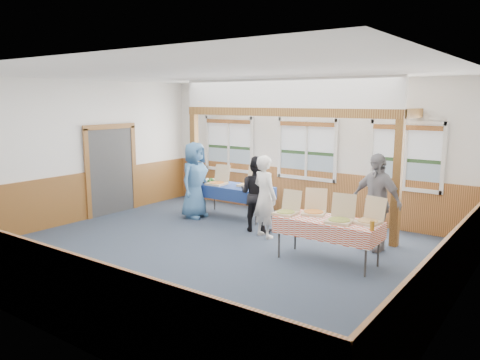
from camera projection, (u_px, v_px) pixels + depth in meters
name	position (u px, v px, depth m)	size (l,w,h in m)	color
floor	(216.00, 253.00, 8.52)	(8.00, 8.00, 0.00)	#272E40
ceiling	(214.00, 73.00, 7.97)	(8.00, 8.00, 0.00)	white
wall_back	(308.00, 149.00, 11.05)	(8.00, 8.00, 0.00)	silver
wall_front	(28.00, 200.00, 5.44)	(8.00, 8.00, 0.00)	silver
wall_left	(77.00, 151.00, 10.54)	(8.00, 8.00, 0.00)	silver
wall_right	(461.00, 191.00, 5.95)	(8.00, 8.00, 0.00)	silver
wainscot_back	(306.00, 193.00, 11.21)	(7.98, 0.05, 1.10)	brown
wainscot_front	(36.00, 285.00, 5.64)	(7.98, 0.05, 1.10)	brown
wainscot_left	(80.00, 197.00, 10.71)	(0.05, 6.98, 1.10)	brown
wainscot_right	(452.00, 269.00, 6.14)	(0.05, 6.98, 1.10)	brown
cased_opening	(111.00, 171.00, 11.33)	(0.06, 1.30, 2.10)	#393939
window_left	(229.00, 141.00, 12.32)	(1.56, 0.10, 1.46)	silver
window_mid	(307.00, 146.00, 11.00)	(1.56, 0.10, 1.46)	silver
window_right	(406.00, 152.00, 9.68)	(1.56, 0.10, 1.46)	silver
post_left	(195.00, 163.00, 11.59)	(0.15, 0.15, 2.40)	#5B3214
post_right	(397.00, 184.00, 8.72)	(0.15, 0.15, 2.40)	#5B3214
cross_beam	(282.00, 112.00, 9.94)	(5.15, 0.18, 0.18)	#5B3214
table_left	(234.00, 188.00, 11.01)	(2.00, 1.26, 0.76)	#393939
table_right	(328.00, 222.00, 7.92)	(1.76, 0.78, 0.76)	#393939
pizza_box_a	(218.00, 182.00, 11.13)	(0.44, 0.53, 0.45)	tan
pizza_box_b	(250.00, 183.00, 10.91)	(0.45, 0.54, 0.47)	tan
pizza_box_c	(287.00, 210.00, 8.25)	(0.38, 0.46, 0.40)	tan
pizza_box_d	(314.00, 210.00, 8.26)	(0.52, 0.57, 0.43)	tan
pizza_box_e	(340.00, 218.00, 7.70)	(0.47, 0.54, 0.44)	tan
pizza_box_f	(369.00, 219.00, 7.64)	(0.44, 0.51, 0.41)	tan
veggie_tray	(209.00, 181.00, 11.42)	(0.40, 0.40, 0.09)	black
drink_glass	(372.00, 226.00, 7.21)	(0.07, 0.07, 0.15)	#9D681A
woman_white	(265.00, 197.00, 9.37)	(0.61, 0.40, 1.67)	silver
woman_black	(256.00, 194.00, 9.83)	(0.78, 0.61, 1.60)	black
man_blue	(195.00, 180.00, 10.94)	(0.87, 0.57, 1.79)	#3B6795
person_grey	(376.00, 202.00, 8.59)	(1.06, 0.44, 1.80)	gray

